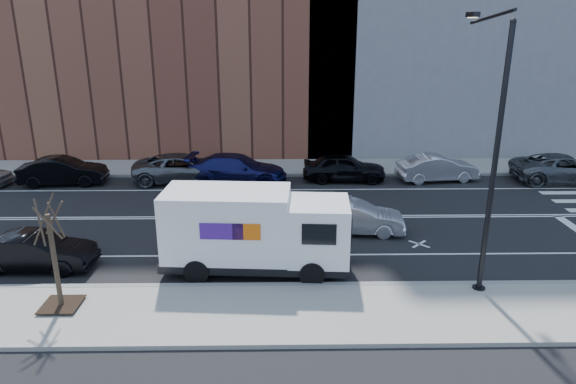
{
  "coord_description": "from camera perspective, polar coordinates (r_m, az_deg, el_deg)",
  "views": [
    {
      "loc": [
        0.12,
        -23.17,
        8.88
      ],
      "look_at": [
        0.48,
        -0.38,
        1.4
      ],
      "focal_mm": 32.0,
      "sensor_mm": 36.0,
      "label": 1
    }
  ],
  "objects": [
    {
      "name": "ground",
      "position": [
        24.81,
        -1.12,
        -2.81
      ],
      "size": [
        120.0,
        120.0,
        0.0
      ],
      "primitive_type": "plane",
      "color": "black",
      "rests_on": "ground"
    },
    {
      "name": "sidewalk_near",
      "position": [
        16.85,
        -1.22,
        -13.33
      ],
      "size": [
        44.0,
        3.6,
        0.15
      ],
      "primitive_type": "cube",
      "color": "gray",
      "rests_on": "ground"
    },
    {
      "name": "sidewalk_far",
      "position": [
        33.16,
        -1.08,
        2.76
      ],
      "size": [
        44.0,
        3.6,
        0.15
      ],
      "primitive_type": "cube",
      "color": "gray",
      "rests_on": "ground"
    },
    {
      "name": "curb_near",
      "position": [
        18.41,
        -1.19,
        -10.38
      ],
      "size": [
        44.0,
        0.25,
        0.17
      ],
      "primitive_type": "cube",
      "color": "gray",
      "rests_on": "ground"
    },
    {
      "name": "curb_far",
      "position": [
        31.43,
        -1.09,
        1.91
      ],
      "size": [
        44.0,
        0.25,
        0.17
      ],
      "primitive_type": "cube",
      "color": "gray",
      "rests_on": "ground"
    },
    {
      "name": "road_markings",
      "position": [
        24.81,
        -1.12,
        -2.8
      ],
      "size": [
        40.0,
        8.6,
        0.01
      ],
      "primitive_type": null,
      "color": "white",
      "rests_on": "ground"
    },
    {
      "name": "streetlight",
      "position": [
        18.06,
        21.59,
        4.73
      ],
      "size": [
        0.44,
        4.02,
        9.34
      ],
      "color": "black",
      "rests_on": "ground"
    },
    {
      "name": "street_tree",
      "position": [
        18.0,
        -24.36,
        -7.94
      ],
      "size": [
        1.2,
        1.2,
        3.75
      ],
      "color": "black",
      "rests_on": "ground"
    },
    {
      "name": "fedex_van",
      "position": [
        19.02,
        -3.77,
        -4.2
      ],
      "size": [
        7.04,
        2.81,
        3.15
      ],
      "rotation": [
        0.0,
        0.0,
        -0.06
      ],
      "color": "black",
      "rests_on": "ground"
    },
    {
      "name": "far_parked_b",
      "position": [
        32.37,
        -23.72,
        2.14
      ],
      "size": [
        4.96,
        2.09,
        1.59
      ],
      "primitive_type": "imported",
      "rotation": [
        0.0,
        0.0,
        1.66
      ],
      "color": "black",
      "rests_on": "ground"
    },
    {
      "name": "far_parked_c",
      "position": [
        30.89,
        -11.56,
        2.64
      ],
      "size": [
        6.07,
        3.28,
        1.62
      ],
      "primitive_type": "imported",
      "rotation": [
        0.0,
        0.0,
        1.68
      ],
      "color": "#575B60",
      "rests_on": "ground"
    },
    {
      "name": "far_parked_d",
      "position": [
        30.08,
        -5.68,
        2.57
      ],
      "size": [
        6.01,
        2.99,
        1.68
      ],
      "primitive_type": "imported",
      "rotation": [
        0.0,
        0.0,
        1.46
      ],
      "color": "#16184E",
      "rests_on": "ground"
    },
    {
      "name": "far_parked_e",
      "position": [
        30.51,
        6.25,
        2.75
      ],
      "size": [
        4.93,
        2.16,
        1.65
      ],
      "primitive_type": "imported",
      "rotation": [
        0.0,
        0.0,
        1.53
      ],
      "color": "black",
      "rests_on": "ground"
    },
    {
      "name": "far_parked_f",
      "position": [
        31.63,
        16.26,
        2.58
      ],
      "size": [
        4.88,
        2.25,
        1.55
      ],
      "primitive_type": "imported",
      "rotation": [
        0.0,
        0.0,
        1.7
      ],
      "color": "silver",
      "rests_on": "ground"
    },
    {
      "name": "far_parked_g",
      "position": [
        34.19,
        28.35,
        2.31
      ],
      "size": [
        5.99,
        2.96,
        1.63
      ],
      "primitive_type": "imported",
      "rotation": [
        0.0,
        0.0,
        1.53
      ],
      "color": "#515559",
      "rests_on": "ground"
    },
    {
      "name": "driving_sedan",
      "position": [
        22.98,
        7.41,
        -2.79
      ],
      "size": [
        4.51,
        1.98,
        1.44
      ],
      "primitive_type": "imported",
      "rotation": [
        0.0,
        0.0,
        1.47
      ],
      "color": "silver",
      "rests_on": "ground"
    },
    {
      "name": "near_parked_rear_a",
      "position": [
        21.66,
        -26.21,
        -5.97
      ],
      "size": [
        4.39,
        1.63,
        1.43
      ],
      "primitive_type": "imported",
      "rotation": [
        0.0,
        0.0,
        1.54
      ],
      "color": "black",
      "rests_on": "ground"
    }
  ]
}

